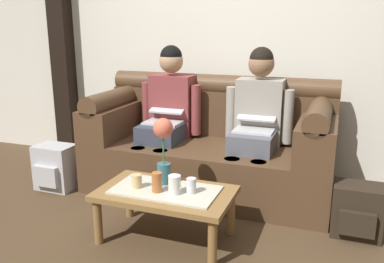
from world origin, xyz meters
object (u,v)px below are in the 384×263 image
object	(u,v)px
couch	(210,146)
person_left	(168,111)
cup_near_right	(191,185)
cup_far_center	(157,182)
backpack_right	(357,211)
cup_near_left	(175,185)
person_right	(257,118)
cup_far_left	(137,181)
coffee_table	(166,197)
flower_vase	(163,144)
backpack_left	(55,167)

from	to	relation	value
couch	person_left	bearing A→B (deg)	-179.62
cup_near_right	cup_far_center	bearing A→B (deg)	-164.37
person_left	couch	bearing A→B (deg)	0.38
person_left	backpack_right	xyz separation A→B (m)	(1.58, -0.46, -0.48)
cup_near_right	person_left	bearing A→B (deg)	121.27
cup_near_left	person_right	bearing A→B (deg)	72.78
cup_near_left	backpack_right	size ratio (longest dim) A/B	0.34
person_left	cup_far_left	distance (m)	1.04
coffee_table	cup_near_left	size ratio (longest dim) A/B	7.20
flower_vase	cup_far_left	size ratio (longest dim) A/B	5.04
cup_near_left	cup_near_right	bearing A→B (deg)	29.17
cup_far_left	backpack_left	bearing A→B (deg)	154.89
cup_near_left	backpack_left	distance (m)	1.45
cup_near_left	backpack_left	xyz separation A→B (m)	(-1.34, 0.51, -0.22)
coffee_table	person_right	bearing A→B (deg)	67.40
backpack_right	person_left	bearing A→B (deg)	163.80
cup_far_center	person_left	bearing A→B (deg)	109.82
couch	person_left	distance (m)	0.49
cup_near_left	cup_far_center	distance (m)	0.12
couch	cup_near_left	world-z (taller)	couch
cup_near_right	backpack_right	distance (m)	1.14
coffee_table	cup_near_left	bearing A→B (deg)	-29.51
backpack_right	cup_near_right	bearing A→B (deg)	-154.27
backpack_left	cup_far_center	bearing A→B (deg)	-22.90
person_left	cup_far_left	size ratio (longest dim) A/B	13.71
person_left	cup_far_center	distance (m)	1.09
person_right	backpack_left	size ratio (longest dim) A/B	3.14
couch	person_right	size ratio (longest dim) A/B	1.67
person_right	backpack_left	bearing A→B (deg)	-163.43
flower_vase	cup_far_center	world-z (taller)	flower_vase
couch	cup_far_center	distance (m)	1.01
flower_vase	backpack_right	size ratio (longest dim) A/B	1.25
couch	person_right	bearing A→B (deg)	-0.38
coffee_table	cup_near_right	size ratio (longest dim) A/B	8.99
cup_near_left	couch	bearing A→B (deg)	94.90
flower_vase	backpack_left	world-z (taller)	flower_vase
couch	person_right	distance (m)	0.49
cup_near_left	coffee_table	bearing A→B (deg)	150.49
flower_vase	cup_far_center	bearing A→B (deg)	-83.49
flower_vase	person_left	bearing A→B (deg)	111.92
person_left	cup_near_left	bearing A→B (deg)	-64.27
coffee_table	cup_near_right	world-z (taller)	cup_near_right
backpack_left	person_left	bearing A→B (deg)	29.77
cup_near_left	cup_far_center	size ratio (longest dim) A/B	0.95
person_right	cup_near_right	xyz separation A→B (m)	(-0.22, -0.95, -0.25)
backpack_left	coffee_table	bearing A→B (deg)	-20.14
flower_vase	cup_far_center	distance (m)	0.26
person_right	coffee_table	distance (m)	1.09
person_right	cup_near_left	world-z (taller)	person_right
person_right	person_left	bearing A→B (deg)	-180.00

